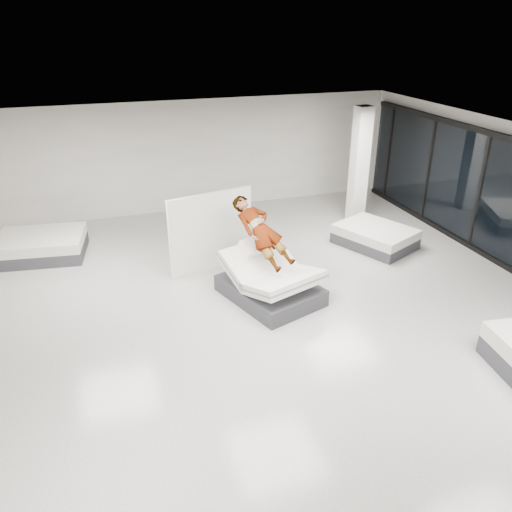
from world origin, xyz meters
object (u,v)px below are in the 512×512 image
Objects in this scene: hero_bed at (270,282)px; remote at (280,253)px; flat_bed_right_far at (375,236)px; person at (261,239)px; column at (359,166)px; flat_bed_left_far at (41,246)px; divider_panel at (211,232)px.

hero_bed is 16.65× the size of remote.
person is at bearing -159.11° from flat_bed_right_far.
column is at bearing 19.15° from person.
remote is 0.06× the size of flat_bed_left_far.
hero_bed is 1.06× the size of flat_bed_right_far.
person reaches higher than flat_bed_left_far.
column reaches higher than divider_panel.
flat_bed_right_far is (4.22, -0.04, -0.66)m from divider_panel.
hero_bed reaches higher than flat_bed_right_far.
remote is (0.22, 0.03, 0.62)m from hero_bed.
hero_bed is at bearing -38.41° from flat_bed_left_far.
column reaches higher than flat_bed_left_far.
hero_bed reaches higher than flat_bed_left_far.
divider_panel is at bearing 115.68° from hero_bed.
hero_bed is 5.83m from flat_bed_left_far.
divider_panel is (-1.03, 1.64, -0.07)m from remote.
person is 4.87m from column.
flat_bed_left_far is 8.42m from column.
remote reaches higher than flat_bed_left_far.
person reaches higher than remote.
flat_bed_right_far is (3.51, 1.34, -0.97)m from person.
divider_panel reaches higher than flat_bed_right_far.
person is at bearing 108.78° from hero_bed.
divider_panel is 4.29m from flat_bed_left_far.
person is 0.90× the size of divider_panel.
remote is at bearing -70.38° from divider_panel.
hero_bed is at bearing -138.74° from column.
remote is at bearing -36.88° from flat_bed_left_far.
remote is 6.04m from flat_bed_left_far.
flat_bed_left_far reaches higher than flat_bed_right_far.
flat_bed_right_far is at bearing -14.03° from flat_bed_left_far.
column is (3.73, 3.27, 1.23)m from hero_bed.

